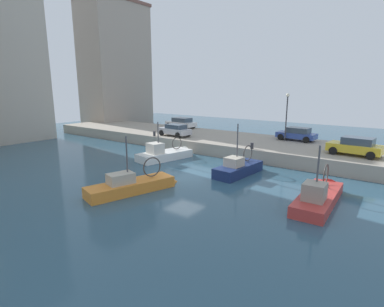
{
  "coord_description": "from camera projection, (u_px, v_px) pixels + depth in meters",
  "views": [
    {
      "loc": [
        -17.26,
        -13.46,
        6.7
      ],
      "look_at": [
        2.59,
        1.19,
        1.2
      ],
      "focal_mm": 28.23,
      "sensor_mm": 36.0,
      "label": 1
    }
  ],
  "objects": [
    {
      "name": "water_surface",
      "position": [
        184.0,
        177.0,
        22.81
      ],
      "size": [
        80.0,
        80.0,
        0.0
      ],
      "primitive_type": "plane",
      "color": "#2D5166",
      "rests_on": "ground"
    },
    {
      "name": "quay_wall",
      "position": [
        251.0,
        146.0,
        31.71
      ],
      "size": [
        9.0,
        56.0,
        1.2
      ],
      "primitive_type": "cube",
      "color": "#9E9384",
      "rests_on": "ground"
    },
    {
      "name": "fishing_boat_navy",
      "position": [
        240.0,
        172.0,
        23.65
      ],
      "size": [
        5.62,
        2.21,
        4.78
      ],
      "color": "navy",
      "rests_on": "ground"
    },
    {
      "name": "fishing_boat_orange",
      "position": [
        135.0,
        189.0,
        19.71
      ],
      "size": [
        6.71,
        3.25,
        4.41
      ],
      "color": "orange",
      "rests_on": "ground"
    },
    {
      "name": "fishing_boat_white",
      "position": [
        168.0,
        157.0,
        28.57
      ],
      "size": [
        6.35,
        3.18,
        4.48
      ],
      "color": "white",
      "rests_on": "ground"
    },
    {
      "name": "fishing_boat_red",
      "position": [
        319.0,
        200.0,
        17.84
      ],
      "size": [
        6.8,
        2.05,
        4.41
      ],
      "color": "#BC3833",
      "rests_on": "ground"
    },
    {
      "name": "parked_car_silver",
      "position": [
        175.0,
        130.0,
        33.99
      ],
      "size": [
        2.16,
        3.99,
        1.34
      ],
      "color": "#B7B7BC",
      "rests_on": "quay_wall"
    },
    {
      "name": "parked_car_yellow",
      "position": [
        356.0,
        146.0,
        24.48
      ],
      "size": [
        2.32,
        4.16,
        1.5
      ],
      "color": "gold",
      "rests_on": "quay_wall"
    },
    {
      "name": "parked_car_white",
      "position": [
        181.0,
        123.0,
        40.72
      ],
      "size": [
        2.34,
        4.42,
        1.38
      ],
      "color": "silver",
      "rests_on": "quay_wall"
    },
    {
      "name": "parked_car_blue",
      "position": [
        297.0,
        134.0,
        31.19
      ],
      "size": [
        2.02,
        4.0,
        1.37
      ],
      "color": "#334C9E",
      "rests_on": "quay_wall"
    },
    {
      "name": "mooring_bollard_south",
      "position": [
        252.0,
        146.0,
        27.1
      ],
      "size": [
        0.28,
        0.28,
        0.55
      ],
      "primitive_type": "cylinder",
      "color": "#2D2D33",
      "rests_on": "quay_wall"
    },
    {
      "name": "mooring_bollard_mid",
      "position": [
        154.0,
        134.0,
        34.06
      ],
      "size": [
        0.28,
        0.28,
        0.55
      ],
      "primitive_type": "cylinder",
      "color": "#2D2D33",
      "rests_on": "quay_wall"
    },
    {
      "name": "quay_streetlamp",
      "position": [
        287.0,
        109.0,
        30.31
      ],
      "size": [
        0.36,
        0.36,
        4.83
      ],
      "color": "#38383D",
      "rests_on": "quay_wall"
    },
    {
      "name": "waterfront_building_east_mid",
      "position": [
        116.0,
        66.0,
        50.03
      ],
      "size": [
        11.11,
        6.47,
        20.11
      ],
      "color": "#A39384",
      "rests_on": "ground"
    }
  ]
}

